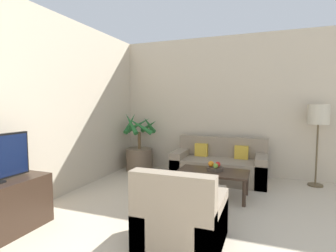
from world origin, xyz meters
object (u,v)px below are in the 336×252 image
object	(u,v)px
potted_palm	(140,153)
ottoman	(197,202)
orange_fruit	(211,164)
fruit_bowl	(215,169)
apple_green	(216,166)
sofa_loveseat	(219,166)
apple_red	(218,164)
armchair	(182,221)
floor_lamp	(318,118)
coffee_table	(213,174)

from	to	relation	value
potted_palm	ottoman	xyz separation A→B (m)	(1.68, -1.72, -0.20)
orange_fruit	ottoman	xyz separation A→B (m)	(-0.01, -0.81, -0.31)
potted_palm	ottoman	distance (m)	2.41
fruit_bowl	apple_green	bearing A→B (deg)	-75.45
sofa_loveseat	ottoman	xyz separation A→B (m)	(0.01, -1.63, -0.09)
apple_red	ottoman	distance (m)	0.88
apple_red	armchair	distance (m)	1.59
sofa_loveseat	armchair	size ratio (longest dim) A/B	2.06
apple_red	orange_fruit	xyz separation A→B (m)	(-0.10, -0.02, 0.00)
apple_red	armchair	xyz separation A→B (m)	(-0.07, -1.58, -0.21)
fruit_bowl	ottoman	distance (m)	0.84
armchair	ottoman	distance (m)	0.76
sofa_loveseat	armchair	xyz separation A→B (m)	(0.05, -2.39, -0.00)
sofa_loveseat	armchair	world-z (taller)	armchair
fruit_bowl	armchair	size ratio (longest dim) A/B	0.31
floor_lamp	orange_fruit	world-z (taller)	floor_lamp
floor_lamp	fruit_bowl	bearing A→B (deg)	-144.80
fruit_bowl	apple_green	world-z (taller)	apple_green
potted_palm	apple_green	xyz separation A→B (m)	(1.77, -0.98, 0.10)
potted_palm	armchair	xyz separation A→B (m)	(1.72, -2.47, -0.12)
coffee_table	orange_fruit	world-z (taller)	orange_fruit
armchair	ottoman	xyz separation A→B (m)	(-0.04, 0.75, -0.09)
apple_green	apple_red	bearing A→B (deg)	78.98
orange_fruit	armchair	bearing A→B (deg)	-88.73
sofa_loveseat	orange_fruit	bearing A→B (deg)	-89.15
fruit_bowl	ottoman	xyz separation A→B (m)	(-0.07, -0.80, -0.24)
fruit_bowl	apple_green	xyz separation A→B (m)	(0.02, -0.06, 0.06)
potted_palm	armchair	size ratio (longest dim) A/B	1.53
apple_green	ottoman	distance (m)	0.80
potted_palm	coffee_table	bearing A→B (deg)	-29.80
fruit_bowl	apple_green	size ratio (longest dim) A/B	3.30
armchair	orange_fruit	bearing A→B (deg)	91.27
potted_palm	orange_fruit	xyz separation A→B (m)	(1.68, -0.91, 0.10)
coffee_table	armchair	bearing A→B (deg)	-90.39
sofa_loveseat	orange_fruit	size ratio (longest dim) A/B	18.57
coffee_table	apple_green	size ratio (longest dim) A/B	13.95
potted_palm	apple_red	size ratio (longest dim) A/B	15.16
fruit_bowl	orange_fruit	size ratio (longest dim) A/B	2.76
coffee_table	apple_red	size ratio (longest dim) A/B	12.84
coffee_table	floor_lamp	bearing A→B (deg)	36.50
coffee_table	fruit_bowl	bearing A→B (deg)	71.98
apple_green	sofa_loveseat	bearing A→B (deg)	96.05
armchair	apple_green	bearing A→B (deg)	88.13
floor_lamp	fruit_bowl	world-z (taller)	floor_lamp
armchair	coffee_table	bearing A→B (deg)	89.61
coffee_table	orange_fruit	xyz separation A→B (m)	(-0.04, 0.08, 0.14)
armchair	potted_palm	bearing A→B (deg)	124.79
coffee_table	ottoman	world-z (taller)	coffee_table
ottoman	apple_red	bearing A→B (deg)	82.69
coffee_table	apple_green	bearing A→B (deg)	8.35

